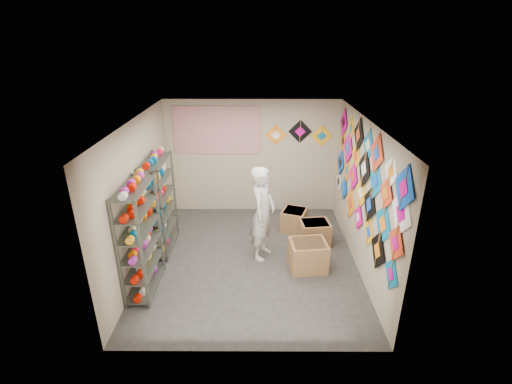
{
  "coord_description": "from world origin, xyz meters",
  "views": [
    {
      "loc": [
        0.13,
        -6.08,
        4.04
      ],
      "look_at": [
        0.1,
        0.3,
        1.3
      ],
      "focal_mm": 26.0,
      "sensor_mm": 36.0,
      "label": 1
    }
  ],
  "objects_px": {
    "shelf_rack_front": "(140,239)",
    "carton_c": "(294,220)",
    "shopkeeper": "(263,214)",
    "carton_a": "(308,255)",
    "shelf_rack_back": "(160,205)",
    "carton_b": "(314,233)"
  },
  "relations": [
    {
      "from": "shelf_rack_front",
      "to": "carton_c",
      "type": "distance_m",
      "value": 3.49
    },
    {
      "from": "shelf_rack_front",
      "to": "shopkeeper",
      "type": "relative_size",
      "value": 1.03
    },
    {
      "from": "shopkeeper",
      "to": "shelf_rack_back",
      "type": "bearing_deg",
      "value": 101.36
    },
    {
      "from": "carton_b",
      "to": "shopkeeper",
      "type": "bearing_deg",
      "value": -162.21
    },
    {
      "from": "shelf_rack_front",
      "to": "carton_b",
      "type": "xyz_separation_m",
      "value": [
        3.09,
        1.49,
        -0.71
      ]
    },
    {
      "from": "shopkeeper",
      "to": "carton_a",
      "type": "bearing_deg",
      "value": -97.38
    },
    {
      "from": "shelf_rack_front",
      "to": "carton_c",
      "type": "relative_size",
      "value": 3.48
    },
    {
      "from": "shelf_rack_front",
      "to": "carton_c",
      "type": "xyz_separation_m",
      "value": [
        2.72,
        2.06,
        -0.71
      ]
    },
    {
      "from": "shelf_rack_back",
      "to": "carton_b",
      "type": "bearing_deg",
      "value": 3.47
    },
    {
      "from": "shelf_rack_back",
      "to": "shelf_rack_front",
      "type": "bearing_deg",
      "value": -90.0
    },
    {
      "from": "shelf_rack_back",
      "to": "carton_a",
      "type": "distance_m",
      "value": 3.0
    },
    {
      "from": "shopkeeper",
      "to": "carton_c",
      "type": "relative_size",
      "value": 3.38
    },
    {
      "from": "carton_c",
      "to": "shopkeeper",
      "type": "bearing_deg",
      "value": -104.4
    },
    {
      "from": "shelf_rack_back",
      "to": "shopkeeper",
      "type": "relative_size",
      "value": 1.03
    },
    {
      "from": "shopkeeper",
      "to": "carton_a",
      "type": "relative_size",
      "value": 2.8
    },
    {
      "from": "shopkeeper",
      "to": "carton_b",
      "type": "height_order",
      "value": "shopkeeper"
    },
    {
      "from": "shelf_rack_back",
      "to": "carton_c",
      "type": "xyz_separation_m",
      "value": [
        2.72,
        0.76,
        -0.71
      ]
    },
    {
      "from": "carton_c",
      "to": "carton_b",
      "type": "bearing_deg",
      "value": -37.73
    },
    {
      "from": "carton_b",
      "to": "shelf_rack_back",
      "type": "bearing_deg",
      "value": 177.2
    },
    {
      "from": "shelf_rack_front",
      "to": "carton_a",
      "type": "distance_m",
      "value": 2.97
    },
    {
      "from": "carton_a",
      "to": "carton_c",
      "type": "height_order",
      "value": "carton_a"
    },
    {
      "from": "carton_a",
      "to": "carton_b",
      "type": "bearing_deg",
      "value": 68.13
    }
  ]
}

